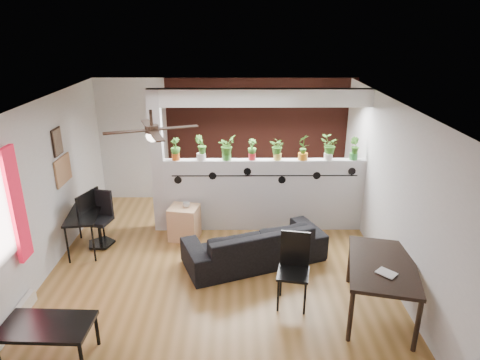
% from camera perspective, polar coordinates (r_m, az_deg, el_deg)
% --- Properties ---
extents(room_shell, '(6.30, 7.10, 2.90)m').
position_cam_1_polar(room_shell, '(6.23, -3.23, -1.95)').
color(room_shell, brown).
rests_on(room_shell, ground).
extents(partition_wall, '(3.60, 0.18, 1.35)m').
position_cam_1_polar(partition_wall, '(7.86, 3.21, -1.97)').
color(partition_wall, '#BCBCC1').
rests_on(partition_wall, ground).
extents(ceiling_header, '(3.60, 0.18, 0.30)m').
position_cam_1_polar(ceiling_header, '(7.36, 3.49, 10.90)').
color(ceiling_header, silver).
rests_on(ceiling_header, room_shell).
extents(pier_column, '(0.22, 0.20, 2.60)m').
position_cam_1_polar(pier_column, '(7.76, -10.93, 2.30)').
color(pier_column, '#BCBCC1').
rests_on(pier_column, ground).
extents(brick_panel, '(3.90, 0.05, 2.60)m').
position_cam_1_polar(brick_panel, '(9.05, 2.74, 5.27)').
color(brick_panel, brown).
rests_on(brick_panel, ground).
extents(vine_decal, '(3.31, 0.01, 0.30)m').
position_cam_1_polar(vine_decal, '(7.62, 3.32, 0.57)').
color(vine_decal, black).
rests_on(vine_decal, partition_wall).
extents(baseboard_heater, '(0.08, 1.00, 0.18)m').
position_cam_1_polar(baseboard_heater, '(6.45, -27.68, -15.92)').
color(baseboard_heater, silver).
rests_on(baseboard_heater, ground).
extents(corkboard, '(0.03, 0.60, 0.45)m').
position_cam_1_polar(corkboard, '(7.65, -22.52, 1.22)').
color(corkboard, '#9E704C').
rests_on(corkboard, room_shell).
extents(framed_art, '(0.03, 0.34, 0.44)m').
position_cam_1_polar(framed_art, '(7.47, -23.19, 4.71)').
color(framed_art, '#8C7259').
rests_on(framed_art, room_shell).
extents(ceiling_fan, '(1.19, 1.19, 0.43)m').
position_cam_1_polar(ceiling_fan, '(5.72, -11.65, 6.34)').
color(ceiling_fan, black).
rests_on(ceiling_fan, room_shell).
extents(potted_plant_0, '(0.25, 0.23, 0.40)m').
position_cam_1_polar(potted_plant_0, '(7.63, -8.62, 4.20)').
color(potted_plant_0, '#D25918').
rests_on(potted_plant_0, partition_wall).
extents(potted_plant_1, '(0.25, 0.21, 0.45)m').
position_cam_1_polar(potted_plant_1, '(7.57, -5.23, 4.41)').
color(potted_plant_1, white).
rests_on(potted_plant_1, partition_wall).
extents(potted_plant_2, '(0.27, 0.28, 0.44)m').
position_cam_1_polar(potted_plant_2, '(7.54, -1.81, 4.40)').
color(potted_plant_2, '#3E9135').
rests_on(potted_plant_2, partition_wall).
extents(potted_plant_3, '(0.22, 0.19, 0.37)m').
position_cam_1_polar(potted_plant_3, '(7.56, 1.63, 4.16)').
color(potted_plant_3, red).
rests_on(potted_plant_3, partition_wall).
extents(potted_plant_4, '(0.26, 0.24, 0.40)m').
position_cam_1_polar(potted_plant_4, '(7.58, 5.05, 4.26)').
color(potted_plant_4, '#E3C550').
rests_on(potted_plant_4, partition_wall).
extents(potted_plant_5, '(0.31, 0.31, 0.47)m').
position_cam_1_polar(potted_plant_5, '(7.63, 8.45, 4.47)').
color(potted_plant_5, orange).
rests_on(potted_plant_5, partition_wall).
extents(potted_plant_6, '(0.25, 0.22, 0.43)m').
position_cam_1_polar(potted_plant_6, '(7.71, 11.77, 4.31)').
color(potted_plant_6, white).
rests_on(potted_plant_6, partition_wall).
extents(potted_plant_7, '(0.25, 0.26, 0.41)m').
position_cam_1_polar(potted_plant_7, '(7.82, 15.00, 4.16)').
color(potted_plant_7, '#338D3D').
rests_on(potted_plant_7, partition_wall).
extents(sofa, '(2.28, 1.54, 0.62)m').
position_cam_1_polar(sofa, '(6.93, 1.95, -8.55)').
color(sofa, black).
rests_on(sofa, ground).
extents(cube_shelf, '(0.57, 0.53, 0.61)m').
position_cam_1_polar(cube_shelf, '(7.70, -7.43, -5.66)').
color(cube_shelf, tan).
rests_on(cube_shelf, ground).
extents(cup, '(0.12, 0.12, 0.09)m').
position_cam_1_polar(cup, '(7.54, -7.17, -3.28)').
color(cup, gray).
rests_on(cup, cube_shelf).
extents(computer_desk, '(0.60, 0.98, 0.67)m').
position_cam_1_polar(computer_desk, '(7.60, -20.11, -4.65)').
color(computer_desk, black).
rests_on(computer_desk, ground).
extents(monitor, '(0.32, 0.16, 0.18)m').
position_cam_1_polar(monitor, '(7.67, -19.90, -3.13)').
color(monitor, black).
rests_on(monitor, computer_desk).
extents(office_chair, '(0.49, 0.49, 0.94)m').
position_cam_1_polar(office_chair, '(7.77, -18.11, -5.36)').
color(office_chair, black).
rests_on(office_chair, ground).
extents(dining_table, '(1.13, 1.53, 0.75)m').
position_cam_1_polar(dining_table, '(5.92, 18.45, -11.18)').
color(dining_table, black).
rests_on(dining_table, ground).
extents(book, '(0.28, 0.28, 0.02)m').
position_cam_1_polar(book, '(5.60, 18.52, -12.03)').
color(book, gray).
rests_on(book, dining_table).
extents(folding_chair, '(0.49, 0.49, 1.03)m').
position_cam_1_polar(folding_chair, '(5.92, 7.23, -10.85)').
color(folding_chair, black).
rests_on(folding_chair, ground).
extents(coffee_table, '(1.03, 0.60, 0.47)m').
position_cam_1_polar(coffee_table, '(5.55, -24.36, -17.55)').
color(coffee_table, black).
rests_on(coffee_table, ground).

